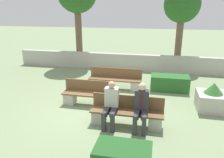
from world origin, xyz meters
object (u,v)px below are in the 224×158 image
(bench_front, at_px, (127,114))
(bench_right_side, at_px, (88,96))
(bench_left_side, at_px, (115,81))
(person_seated_man, at_px, (141,105))
(planter_corner_right, at_px, (212,99))
(person_seated_woman, at_px, (111,103))
(tree_center_left, at_px, (182,7))

(bench_front, height_order, bench_right_side, same)
(bench_right_side, bearing_deg, bench_left_side, 70.83)
(bench_front, bearing_deg, person_seated_man, -19.10)
(bench_left_side, bearing_deg, planter_corner_right, -30.70)
(bench_front, bearing_deg, bench_right_side, 144.41)
(bench_front, xyz_separation_m, bench_left_side, (-0.91, 2.85, 0.00))
(planter_corner_right, bearing_deg, bench_right_side, -173.06)
(person_seated_man, height_order, person_seated_woman, person_seated_man)
(bench_front, xyz_separation_m, bench_right_side, (-1.50, 1.08, -0.01))
(planter_corner_right, bearing_deg, bench_left_side, 160.17)
(person_seated_woman, bearing_deg, bench_front, 18.42)
(bench_right_side, xyz_separation_m, person_seated_woman, (1.07, -1.22, 0.39))
(bench_right_side, height_order, planter_corner_right, planter_corner_right)
(bench_left_side, height_order, tree_center_left, tree_center_left)
(bench_front, bearing_deg, person_seated_woman, -161.58)
(person_seated_woman, bearing_deg, tree_center_left, 72.62)
(bench_front, xyz_separation_m, person_seated_woman, (-0.43, -0.14, 0.38))
(planter_corner_right, height_order, tree_center_left, tree_center_left)
(person_seated_woman, bearing_deg, person_seated_man, 0.17)
(person_seated_man, xyz_separation_m, tree_center_left, (1.42, 7.23, 2.56))
(bench_right_side, distance_m, person_seated_woman, 1.67)
(planter_corner_right, bearing_deg, tree_center_left, 97.97)
(person_seated_man, distance_m, planter_corner_right, 2.81)
(bench_right_side, distance_m, planter_corner_right, 4.14)
(person_seated_woman, xyz_separation_m, planter_corner_right, (3.04, 1.72, -0.33))
(planter_corner_right, bearing_deg, person_seated_woman, -150.47)
(person_seated_man, bearing_deg, person_seated_woman, -179.83)
(bench_right_side, bearing_deg, person_seated_man, -33.23)
(bench_left_side, bearing_deg, person_seated_man, -76.96)
(person_seated_woman, distance_m, planter_corner_right, 3.51)
(bench_left_side, xyz_separation_m, person_seated_woman, (0.48, -2.99, 0.38))
(person_seated_man, xyz_separation_m, person_seated_woman, (-0.84, -0.00, -0.01))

